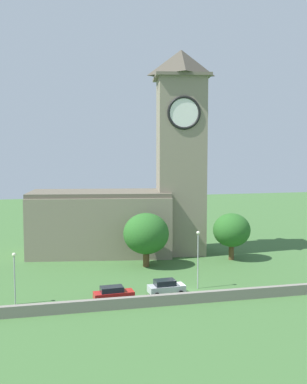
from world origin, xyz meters
TOP-DOWN VIEW (x-y plane):
  - ground_plane at (0.00, 15.00)m, footprint 200.00×200.00m
  - church at (-1.68, 23.01)m, footprint 30.97×14.79m
  - quay_barrier at (0.00, -4.15)m, footprint 50.49×0.70m
  - car_red at (-9.19, -1.33)m, footprint 4.76×2.28m
  - car_silver at (-2.58, -0.46)m, footprint 4.53×2.44m
  - streetlamp_west_end at (-20.27, 0.08)m, footprint 0.44×0.44m
  - streetlamp_west_mid at (2.01, 1.10)m, footprint 0.44×0.44m
  - tree_riverside_east at (12.26, 14.65)m, footprint 5.95×5.95m
  - tree_riverside_west at (-1.97, 13.46)m, footprint 6.85×6.85m

SIDE VIEW (x-z plane):
  - ground_plane at x=0.00m, z-range 0.00..0.00m
  - quay_barrier at x=0.00m, z-range 0.00..1.26m
  - car_red at x=-9.19m, z-range 0.01..1.77m
  - car_silver at x=-2.58m, z-range 0.01..1.88m
  - streetlamp_west_end at x=-20.27m, z-range 1.10..7.12m
  - tree_riverside_east at x=12.26m, z-range 1.02..8.49m
  - streetlamp_west_mid at x=2.01m, z-range 1.20..8.61m
  - tree_riverside_west at x=-1.97m, z-range 0.95..9.08m
  - church at x=-1.68m, z-range -6.46..27.51m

